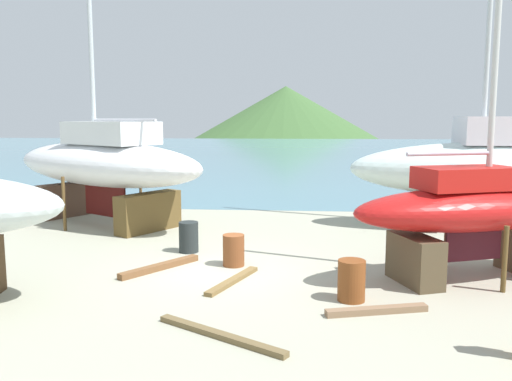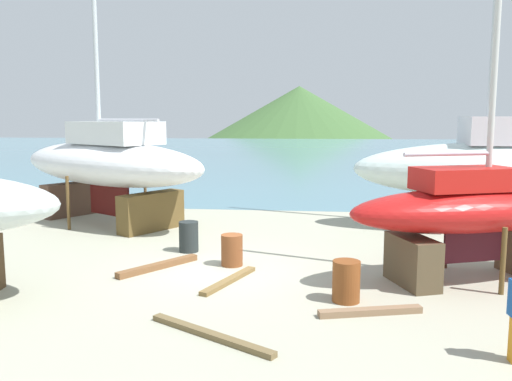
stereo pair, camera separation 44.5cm
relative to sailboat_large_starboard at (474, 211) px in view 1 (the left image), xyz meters
name	(u,v)px [view 1 (the left image)]	position (x,y,z in m)	size (l,w,h in m)	color
ground_plane	(204,305)	(-6.47, -2.54, -1.75)	(48.75, 48.75, 0.00)	#A5A590
sea_water	(283,152)	(-6.47, 51.63, -1.75)	(136.55, 83.98, 0.01)	teal
headland_hill	(286,132)	(-8.71, 144.99, -1.75)	(96.00, 96.00, 27.00)	#3F6433
sailboat_large_starboard	(474,211)	(0.00, 0.00, 0.00)	(6.96, 4.19, 10.33)	brown
sailboat_mid_port	(104,163)	(-11.92, 6.26, 0.61)	(10.16, 8.05, 17.20)	brown
sailboat_small_center	(497,167)	(2.91, 6.70, 0.52)	(10.76, 3.78, 16.25)	#452F27
barrel_tipped_center	(234,250)	(-6.21, 0.67, -1.31)	(0.60, 0.60, 0.87)	brown
barrel_blue_faded	(351,280)	(-3.22, -1.95, -1.28)	(0.62, 0.62, 0.93)	brown
barrel_ochre	(189,237)	(-7.77, 2.06, -1.28)	(0.59, 0.59, 0.93)	#252C2C
timber_long_aft	(160,267)	(-8.14, 0.11, -1.67)	(2.59, 0.23, 0.16)	brown
timber_plank_near	(220,335)	(-5.86, -4.22, -1.69)	(2.97, 0.19, 0.11)	brown
timber_plank_far	(377,310)	(-2.76, -2.71, -1.68)	(2.22, 0.22, 0.14)	#87674B
timber_short_skew	(233,281)	(-6.04, -0.87, -1.70)	(2.41, 0.22, 0.10)	brown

